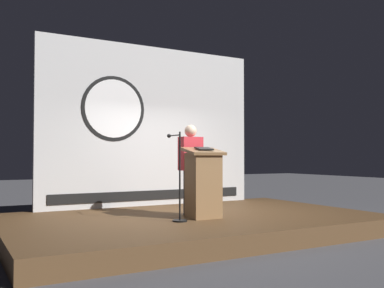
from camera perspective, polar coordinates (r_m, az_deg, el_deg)
ground_plane at (r=7.82m, az=0.15°, el=-11.58°), size 40.00×40.00×0.00m
stage_platform at (r=7.79m, az=0.15°, el=-10.49°), size 6.40×4.00×0.30m
banner_display at (r=9.37m, az=-5.53°, el=2.39°), size 4.84×0.12×3.42m
podium at (r=7.38m, az=1.52°, el=-5.17°), size 0.64×0.50×1.21m
speaker_person at (r=7.80m, az=-0.19°, el=-3.28°), size 0.40×0.26×1.62m
microphone_stand at (r=7.05m, az=-1.83°, el=-6.02°), size 0.24×0.55×1.45m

